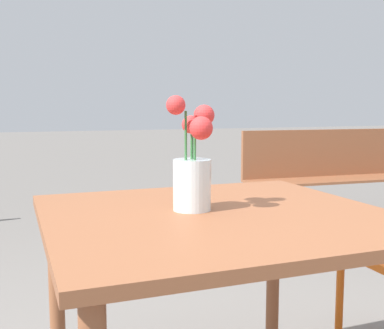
% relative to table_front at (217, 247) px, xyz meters
% --- Properties ---
extents(table_front, '(0.95, 0.90, 0.75)m').
position_rel_table_front_xyz_m(table_front, '(0.00, 0.00, 0.00)').
color(table_front, brown).
rests_on(table_front, ground_plane).
extents(flower_vase, '(0.15, 0.15, 0.32)m').
position_rel_table_front_xyz_m(flower_vase, '(-0.05, 0.05, 0.21)').
color(flower_vase, silver).
rests_on(flower_vase, table_front).
extents(bench_near, '(1.76, 0.48, 0.85)m').
position_rel_table_front_xyz_m(bench_near, '(2.10, 2.14, -0.19)').
color(bench_near, brown).
rests_on(bench_near, ground_plane).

